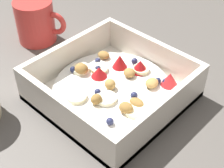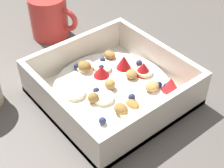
% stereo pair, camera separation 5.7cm
% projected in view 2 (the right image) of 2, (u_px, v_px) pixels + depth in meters
% --- Properties ---
extents(ground_plane, '(2.40, 2.40, 0.00)m').
position_uv_depth(ground_plane, '(109.00, 106.00, 0.58)').
color(ground_plane, '#56514C').
extents(fruit_bowl, '(0.23, 0.23, 0.07)m').
position_uv_depth(fruit_bowl, '(113.00, 88.00, 0.58)').
color(fruit_bowl, white).
rests_on(fruit_bowl, ground).
extents(spoon, '(0.09, 0.17, 0.01)m').
position_uv_depth(spoon, '(73.00, 50.00, 0.70)').
color(spoon, silver).
rests_on(spoon, ground).
extents(coffee_mug, '(0.10, 0.08, 0.09)m').
position_uv_depth(coffee_mug, '(50.00, 17.00, 0.72)').
color(coffee_mug, red).
rests_on(coffee_mug, ground).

